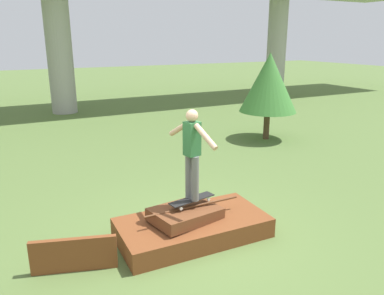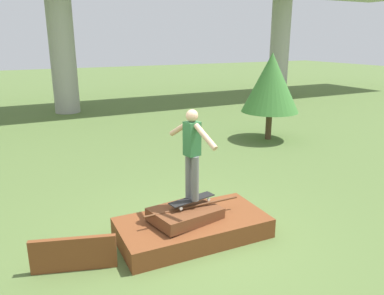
# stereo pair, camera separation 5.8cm
# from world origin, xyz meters

# --- Properties ---
(ground_plane) EXTENTS (80.00, 80.00, 0.00)m
(ground_plane) POSITION_xyz_m (0.00, 0.00, 0.00)
(ground_plane) COLOR #567038
(scrap_pile) EXTENTS (2.53, 1.33, 0.58)m
(scrap_pile) POSITION_xyz_m (-0.02, 0.00, 0.21)
(scrap_pile) COLOR brown
(scrap_pile) RESTS_ON ground_plane
(scrap_plank_loose) EXTENTS (1.19, 0.44, 0.52)m
(scrap_plank_loose) POSITION_xyz_m (-1.97, -0.07, 0.26)
(scrap_plank_loose) COLOR brown
(scrap_plank_loose) RESTS_ON ground_plane
(skateboard) EXTENTS (0.86, 0.35, 0.09)m
(skateboard) POSITION_xyz_m (0.02, 0.07, 0.66)
(skateboard) COLOR black
(skateboard) RESTS_ON scrap_pile
(skater) EXTENTS (0.30, 1.18, 1.52)m
(skater) POSITION_xyz_m (0.02, 0.07, 1.54)
(skater) COLOR slate
(skater) RESTS_ON skateboard
(tree_behind_left) EXTENTS (1.87, 1.87, 2.84)m
(tree_behind_left) POSITION_xyz_m (5.20, 4.62, 1.88)
(tree_behind_left) COLOR #4C3823
(tree_behind_left) RESTS_ON ground_plane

